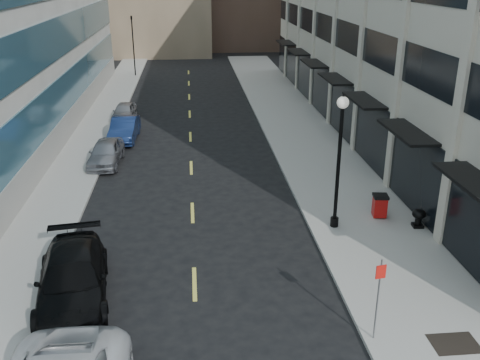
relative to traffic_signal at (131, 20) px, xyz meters
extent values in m
cube|color=#9B988D|center=(13.00, -28.00, -5.64)|extent=(5.00, 80.00, 0.15)
cube|color=#9B988D|center=(-1.00, -28.00, -5.64)|extent=(3.00, 80.00, 0.15)
cube|color=black|center=(15.52, -21.00, -3.72)|extent=(0.18, 46.00, 3.60)
cube|color=black|center=(15.53, -21.00, 0.78)|extent=(0.12, 46.00, 1.80)
cube|color=#BDB2A0|center=(15.50, -38.00, 3.28)|extent=(0.35, 0.60, 18.00)
cube|color=#BDB2A0|center=(15.50, -32.00, 3.28)|extent=(0.35, 0.60, 18.00)
cube|color=black|center=(14.85, -41.00, -1.82)|extent=(1.30, 4.00, 0.12)
cube|color=black|center=(14.85, -35.00, -1.82)|extent=(1.30, 4.00, 0.12)
cube|color=black|center=(14.85, -29.00, -1.82)|extent=(1.30, 4.00, 0.12)
cube|color=black|center=(14.85, -23.00, -1.82)|extent=(1.30, 4.00, 0.12)
cube|color=black|center=(14.85, -17.00, -1.82)|extent=(1.30, 4.00, 0.12)
cube|color=black|center=(14.85, -11.00, -1.82)|extent=(1.30, 4.00, 0.12)
cube|color=black|center=(14.85, -5.00, -1.82)|extent=(1.30, 4.00, 0.12)
cube|color=#9B988D|center=(-2.46, -21.00, -4.82)|extent=(0.20, 46.00, 1.80)
cube|color=#315F73|center=(-2.47, -21.00, -2.72)|extent=(0.14, 45.60, 2.40)
cube|color=#315F73|center=(-2.47, -21.00, 0.78)|extent=(0.14, 45.60, 2.40)
cube|color=black|center=(13.10, -44.20, -5.56)|extent=(1.40, 1.00, 0.01)
cube|color=#D8CC4C|center=(5.50, -40.00, -5.71)|extent=(0.15, 2.20, 0.01)
cube|color=#D8CC4C|center=(5.50, -34.00, -5.71)|extent=(0.15, 2.20, 0.01)
cube|color=#D8CC4C|center=(5.50, -28.00, -5.71)|extent=(0.15, 2.20, 0.01)
cube|color=#D8CC4C|center=(5.50, -22.00, -5.71)|extent=(0.15, 2.20, 0.01)
cube|color=#D8CC4C|center=(5.50, -16.00, -5.71)|extent=(0.15, 2.20, 0.01)
cube|color=#D8CC4C|center=(5.50, -10.00, -5.71)|extent=(0.15, 2.20, 0.01)
cube|color=#D8CC4C|center=(5.50, -4.00, -5.71)|extent=(0.15, 2.20, 0.01)
cube|color=#D8CC4C|center=(5.50, 2.00, -5.71)|extent=(0.15, 2.20, 0.01)
cylinder|color=black|center=(0.00, 0.00, -2.72)|extent=(0.12, 0.12, 6.00)
imported|color=black|center=(0.00, 0.00, 0.27)|extent=(0.66, 0.66, 1.98)
imported|color=black|center=(1.45, -40.58, -4.91)|extent=(3.03, 5.86, 1.62)
imported|color=gray|center=(0.70, -27.00, -5.00)|extent=(1.91, 4.28, 1.43)
imported|color=navy|center=(1.24, -22.31, -4.98)|extent=(1.76, 4.55, 1.48)
imported|color=gray|center=(0.70, -17.25, -5.08)|extent=(1.80, 3.85, 1.28)
cube|color=#A30C0A|center=(13.78, -35.52, -5.06)|extent=(0.63, 0.63, 0.91)
cube|color=black|center=(13.78, -35.52, -4.58)|extent=(0.72, 0.72, 0.11)
cylinder|color=black|center=(13.60, -35.22, -5.47)|extent=(0.05, 0.20, 0.20)
cylinder|color=black|center=(13.97, -35.22, -5.47)|extent=(0.05, 0.20, 0.20)
cylinder|color=black|center=(11.56, -36.25, -5.37)|extent=(0.35, 0.35, 0.39)
cylinder|color=black|center=(11.56, -36.25, -2.84)|extent=(0.15, 0.15, 5.03)
sphere|color=silver|center=(11.56, -36.25, -0.16)|extent=(0.48, 0.48, 0.48)
cone|color=black|center=(11.56, -36.25, 0.11)|extent=(0.13, 0.13, 0.20)
cylinder|color=slate|center=(10.80, -43.71, -4.22)|extent=(0.05, 0.05, 2.69)
cube|color=red|center=(10.80, -43.73, -3.27)|extent=(0.31, 0.08, 0.43)
cube|color=black|center=(15.10, -36.66, -5.50)|extent=(0.48, 0.48, 0.13)
cylinder|color=black|center=(15.10, -36.66, -5.25)|extent=(0.27, 0.27, 0.42)
ellipsoid|color=black|center=(15.10, -36.66, -4.96)|extent=(0.59, 0.59, 0.41)
camera|label=1|loc=(5.57, -56.42, 4.74)|focal=40.00mm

